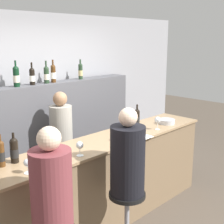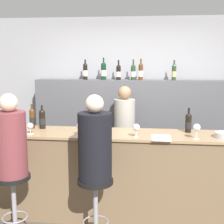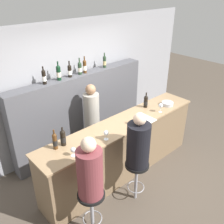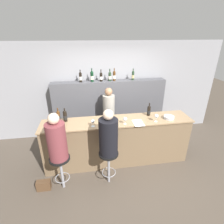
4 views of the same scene
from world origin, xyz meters
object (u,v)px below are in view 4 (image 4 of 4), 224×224
wine_bottle_counter_2 (149,111)px  guest_seated_right (108,135)px  wine_glass_1 (93,122)px  guest_seated_left (57,140)px  wine_bottle_backbar_0 (81,77)px  bar_stool_left (60,164)px  wine_bottle_counter_1 (65,116)px  bartender (109,119)px  wine_bottle_backbar_5 (133,75)px  metal_bowl (169,117)px  wine_glass_3 (156,116)px  wine_bottle_backbar_1 (92,76)px  wine_bottle_backbar_2 (101,77)px  wine_bottle_backbar_3 (110,76)px  bar_stool_right (109,159)px  wine_glass_2 (125,119)px  wine_glass_0 (62,124)px  wine_bottle_backbar_4 (114,76)px  handbag (44,185)px  wine_bottle_counter_0 (58,116)px

wine_bottle_counter_2 → guest_seated_right: bearing=-143.9°
wine_glass_1 → guest_seated_left: guest_seated_left is taller
wine_bottle_backbar_0 → bar_stool_left: size_ratio=0.44×
wine_bottle_counter_1 → bartender: bearing=31.7°
wine_bottle_backbar_0 → wine_bottle_backbar_5: 1.37m
bar_stool_left → metal_bowl: bearing=12.6°
metal_bowl → bar_stool_left: 2.42m
wine_bottle_backbar_5 → wine_glass_3: 1.48m
wine_bottle_backbar_0 → wine_bottle_backbar_1: bearing=0.0°
wine_bottle_backbar_0 → wine_bottle_backbar_5: wine_bottle_backbar_0 is taller
wine_bottle_counter_2 → wine_bottle_backbar_0: (-1.47, 1.05, 0.57)m
guest_seated_left → guest_seated_right: bearing=0.0°
wine_bottle_backbar_2 → guest_seated_left: 2.14m
wine_bottle_backbar_3 → bar_stool_right: size_ratio=0.44×
wine_bottle_backbar_0 → wine_bottle_backbar_3: (0.75, 0.00, -0.01)m
wine_glass_1 → metal_bowl: bearing=2.9°
wine_glass_2 → wine_glass_1: bearing=180.0°
wine_bottle_counter_1 → wine_bottle_counter_2: 1.83m
wine_bottle_counter_1 → wine_glass_3: size_ratio=1.74×
wine_bottle_backbar_5 → wine_glass_0: 2.30m
metal_bowl → bar_stool_right: 1.59m
bar_stool_right → wine_bottle_backbar_5: bearing=63.1°
wine_bottle_backbar_4 → metal_bowl: wine_bottle_backbar_4 is taller
wine_bottle_backbar_1 → handbag: wine_bottle_backbar_1 is taller
wine_bottle_backbar_1 → wine_glass_1: size_ratio=2.23×
wine_bottle_counter_0 → wine_glass_2: wine_bottle_counter_0 is taller
wine_glass_0 → wine_bottle_counter_2: bearing=9.5°
wine_bottle_backbar_1 → guest_seated_right: size_ratio=0.38×
bartender → wine_bottle_backbar_2: bearing=106.8°
guest_seated_right → bartender: size_ratio=0.56×
wine_bottle_backbar_4 → guest_seated_left: bearing=-126.1°
wine_glass_0 → bartender: (1.05, 0.93, -0.43)m
wine_bottle_backbar_3 → bar_stool_left: (-1.19, -1.80, -1.19)m
bar_stool_right → guest_seated_right: 0.54m
wine_bottle_backbar_4 → bartender: (-0.21, -0.43, -1.03)m
wine_bottle_backbar_1 → wine_bottle_backbar_5: wine_bottle_backbar_1 is taller
wine_glass_2 → wine_glass_3: (0.67, 0.00, 0.02)m
wine_bottle_backbar_1 → bar_stool_left: (-0.73, -1.80, -1.20)m
wine_bottle_backbar_5 → wine_bottle_counter_2: bearing=-84.2°
wine_bottle_counter_0 → wine_glass_2: (1.34, -0.31, -0.02)m
metal_bowl → wine_glass_2: bearing=-175.3°
wine_bottle_counter_1 → wine_bottle_backbar_2: bearing=50.3°
wine_glass_0 → guest_seated_left: (-0.05, -0.43, -0.06)m
bar_stool_right → guest_seated_right: bearing=0.0°
wine_bottle_counter_0 → guest_seated_left: 0.75m
wine_bottle_counter_1 → wine_bottle_backbar_1: wine_bottle_backbar_1 is taller
bartender → wine_glass_1: bearing=-115.7°
wine_glass_0 → wine_glass_1: wine_glass_1 is taller
wine_bottle_backbar_5 → wine_bottle_backbar_3: bearing=-180.0°
wine_glass_3 → bar_stool_right: 1.32m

